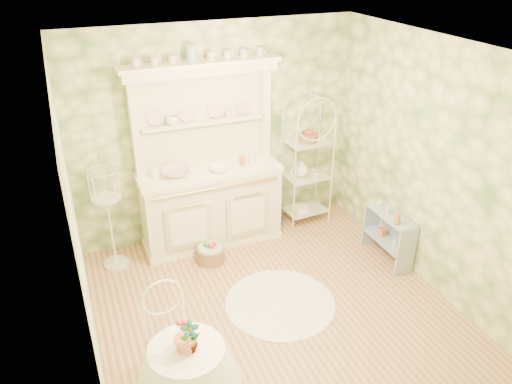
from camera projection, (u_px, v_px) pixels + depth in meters
name	position (u px, v px, depth m)	size (l,w,h in m)	color
floor	(274.00, 307.00, 5.34)	(3.60, 3.60, 0.00)	tan
ceiling	(279.00, 51.00, 4.10)	(3.60, 3.60, 0.00)	white
wall_left	(77.00, 234.00, 4.12)	(3.60, 3.60, 0.00)	#F5E9B0
wall_right	(430.00, 166.00, 5.32)	(3.60, 3.60, 0.00)	#F5E9B0
wall_back	(217.00, 133.00, 6.20)	(3.60, 3.60, 0.00)	#F5E9B0
wall_front	(389.00, 315.00, 3.24)	(3.60, 3.60, 0.00)	#F5E9B0
kitchen_dresser	(209.00, 159.00, 6.00)	(1.87, 0.61, 2.29)	white
bakers_rack	(307.00, 164.00, 6.63)	(0.52, 0.37, 1.68)	white
side_shelf	(388.00, 238.00, 6.03)	(0.25, 0.67, 0.58)	#95A4BC
cafe_chair	(171.00, 348.00, 4.22)	(0.40, 0.40, 0.87)	white
birdcage_stand	(108.00, 212.00, 5.69)	(0.34, 0.34, 1.45)	white
floor_basket	(210.00, 253.00, 6.05)	(0.36, 0.36, 0.24)	olive
lace_rug	(280.00, 303.00, 5.39)	(1.19, 1.19, 0.01)	white
bowl_floral	(176.00, 175.00, 5.91)	(0.32, 0.32, 0.08)	white
bowl_white	(219.00, 170.00, 6.02)	(0.23, 0.23, 0.07)	white
cup_left	(172.00, 122.00, 5.79)	(0.14, 0.14, 0.11)	white
cup_right	(228.00, 115.00, 6.02)	(0.11, 0.11, 0.10)	white
potted_geranium	(191.00, 338.00, 3.74)	(0.15, 0.10, 0.28)	#3F7238
bottle_amber	(398.00, 219.00, 5.66)	(0.07, 0.07, 0.18)	#B26033
bottle_blue	(388.00, 211.00, 5.88)	(0.05, 0.05, 0.10)	#85ACCB
bottle_glass	(379.00, 203.00, 6.06)	(0.07, 0.07, 0.09)	silver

